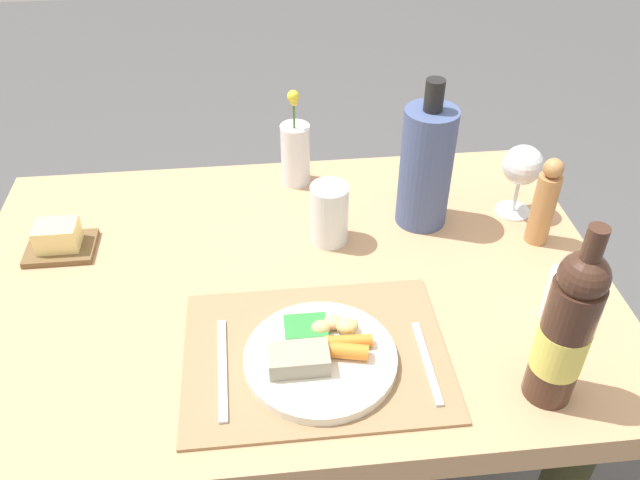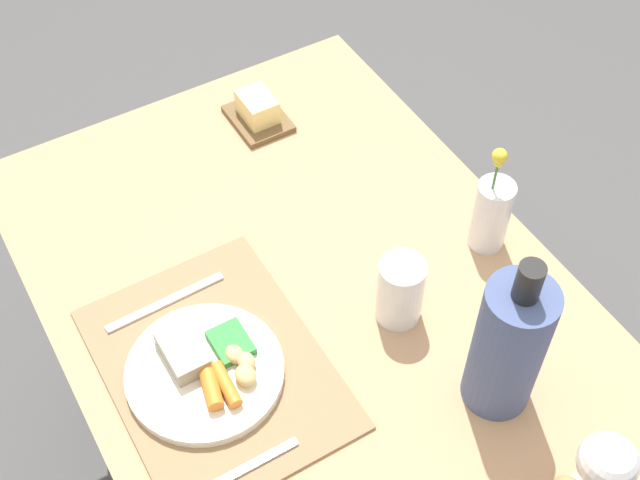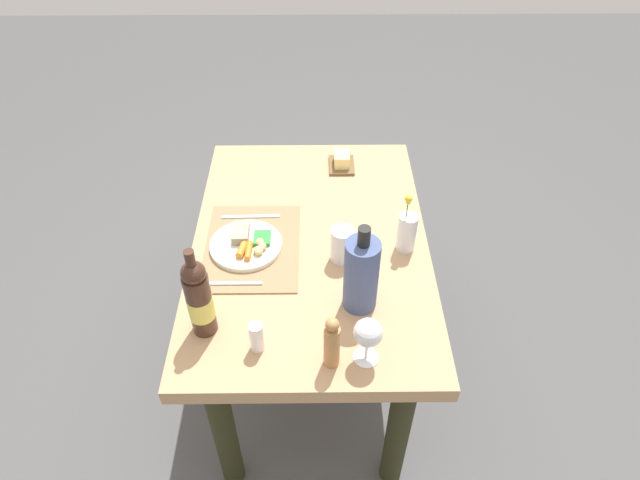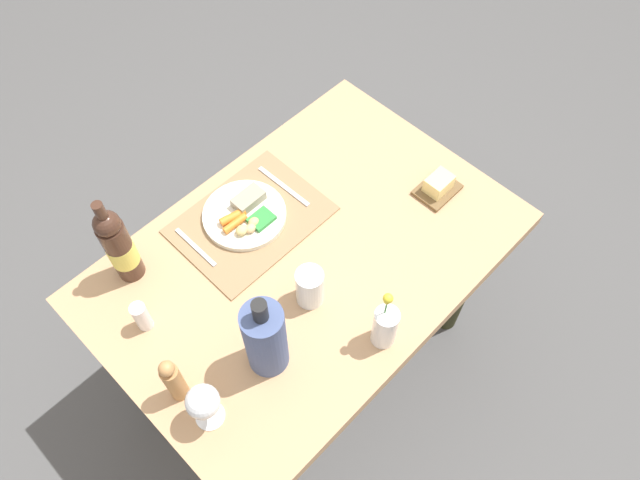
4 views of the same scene
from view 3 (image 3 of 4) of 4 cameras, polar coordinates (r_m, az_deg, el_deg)
The scene contains 14 objects.
ground_plane at distance 2.47m, azimuth -0.80°, elevation -12.82°, with size 8.00×8.00×0.00m, color #4D4D4E.
dining_table at distance 1.98m, azimuth -0.97°, elevation -2.64°, with size 1.18×0.81×0.75m.
placemat at distance 1.89m, azimuth -7.04°, elevation -0.67°, with size 0.43×0.32×0.01m, color #957450.
dinner_plate at distance 1.87m, azimuth -7.61°, elevation -0.40°, with size 0.24×0.24×0.05m.
fork at distance 1.99m, azimuth -7.20°, elevation 2.43°, with size 0.01×0.21×0.01m, color silver.
knife at distance 1.77m, azimuth -8.77°, elevation -4.46°, with size 0.01×0.17×0.01m, color silver.
water_tumbler at distance 1.80m, azimuth 2.29°, elevation -0.68°, with size 0.08×0.08×0.12m.
wine_glass at distance 1.50m, azimuth 5.00°, elevation -9.65°, with size 0.08×0.08×0.16m.
butter_dish at distance 2.22m, azimuth 2.26°, elevation 8.14°, with size 0.13×0.10×0.06m.
salt_shaker at distance 1.57m, azimuth -6.59°, elevation -9.94°, with size 0.04×0.04×0.10m, color white.
flower_vase at distance 1.84m, azimuth 8.99°, elevation 0.88°, with size 0.06×0.06×0.22m.
cooler_bottle at distance 1.61m, azimuth 4.29°, elevation -3.56°, with size 0.10×0.10×0.31m.
pepper_mill at distance 1.50m, azimuth 1.23°, elevation -10.61°, with size 0.04×0.04×0.19m.
wine_bottle at distance 1.57m, azimuth -12.42°, elevation -5.94°, with size 0.07×0.07×0.32m.
Camera 3 is at (1.38, 0.02, 2.05)m, focal length 30.88 mm.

